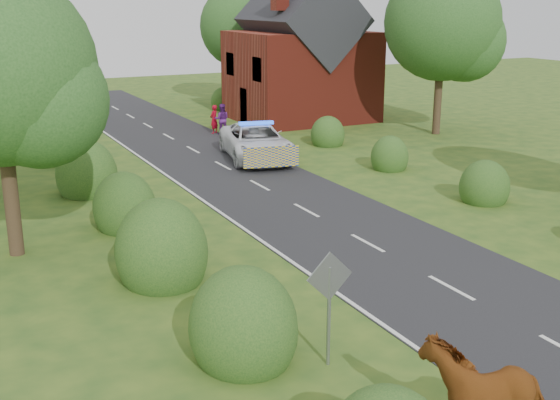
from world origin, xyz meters
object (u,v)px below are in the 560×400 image
road_sign (329,292)px  cow (483,399)px  police_van (256,142)px  pedestrian_purple (222,119)px  pedestrian_red (214,119)px

road_sign → cow: bearing=-74.3°
road_sign → police_van: bearing=69.4°
pedestrian_purple → road_sign: bearing=95.3°
cow → pedestrian_purple: (6.97, 28.82, 0.03)m
cow → pedestrian_purple: bearing=-174.1°
police_van → pedestrian_red: bearing=97.2°
police_van → pedestrian_red: (0.67, 7.17, -0.02)m
road_sign → pedestrian_purple: road_sign is taller
cow → road_sign: bearing=-144.8°
police_van → pedestrian_purple: police_van is taller
pedestrian_red → pedestrian_purple: 0.58m
cow → police_van: (6.03, 22.15, -0.01)m
road_sign → cow: 3.74m
pedestrian_red → pedestrian_purple: bearing=84.4°
road_sign → police_van: road_sign is taller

